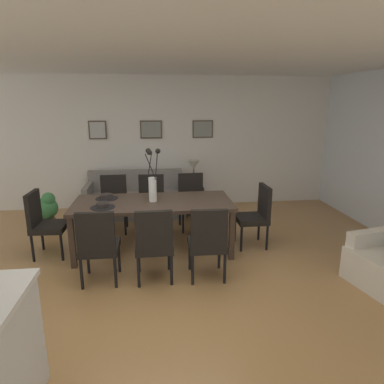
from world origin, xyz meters
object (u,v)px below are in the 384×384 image
Objects in this scene: framed_picture_left at (98,130)px; dining_chair_near_left at (98,243)px; framed_picture_right at (203,129)px; side_table at (194,199)px; dining_chair_near_right at (114,201)px; sofa at (136,200)px; dining_chair_head_west at (43,221)px; centerpiece_vase at (152,182)px; dining_chair_far_left at (154,242)px; bowl_near_right at (107,196)px; dining_chair_far_right at (152,200)px; dining_chair_mid_right at (192,198)px; framed_picture_center at (151,130)px; dining_table at (153,206)px; potted_plant at (47,210)px; bowl_near_left at (103,205)px; table_lamp at (194,167)px; dining_chair_mid_left at (208,240)px; dining_chair_head_east at (257,213)px.

dining_chair_near_left is at bearing -82.74° from framed_picture_left.
dining_chair_near_left is 2.23× the size of framed_picture_right.
dining_chair_near_right is at bearing -151.52° from side_table.
framed_picture_right is at bearing 19.58° from sofa.
dining_chair_head_west is 1.59m from centerpiece_vase.
dining_chair_far_left reaches higher than bowl_near_right.
dining_chair_far_right and dining_chair_mid_right have the same top height.
centerpiece_vase is 2.27m from framed_picture_center.
framed_picture_center is (0.00, 3.10, 1.06)m from dining_chair_far_left.
dining_chair_near_right is 1.90m from dining_chair_far_left.
dining_table is 2.38m from framed_picture_center.
potted_plant is (-1.74, 0.97, -0.65)m from centerpiece_vase.
potted_plant is at bearing -151.81° from sofa.
table_lamp is (1.44, 1.89, 0.11)m from bowl_near_left.
dining_chair_mid_left is 2.62m from table_lamp.
dining_table is at bearing 89.97° from dining_chair_far_left.
dining_chair_near_right is 1.37× the size of potted_plant.
framed_picture_center reaches higher than side_table.
dining_chair_mid_left is at bearing -93.36° from table_lamp.
dining_chair_far_right reaches higher than bowl_near_right.
side_table is at bearing 28.48° from dining_chair_near_right.
framed_picture_left is at bearing 100.52° from bowl_near_right.
dining_chair_mid_left is 2.82m from sofa.
side_table is at bearing 45.25° from dining_chair_far_right.
dining_chair_far_right is at bearing 90.77° from dining_chair_far_left.
side_table is at bearing 45.36° from bowl_near_right.
centerpiece_vase is 1.41× the size of side_table.
centerpiece_vase is at bearing -89.98° from framed_picture_center.
dining_chair_near_right reaches higher than bowl_near_left.
dining_chair_mid_right is (0.02, 1.80, 0.00)m from dining_chair_mid_left.
dining_chair_mid_left is 2.61m from side_table.
centerpiece_vase is 1.85m from table_lamp.
dining_chair_far_right is 1.21m from table_lamp.
dining_chair_far_right reaches higher than dining_table.
dining_chair_far_right is 1.98m from framed_picture_left.
dining_chair_near_right reaches higher than bowl_near_right.
bowl_near_right reaches higher than side_table.
centerpiece_vase is (0.65, -0.90, 0.51)m from dining_chair_near_right.
dining_chair_far_left is 1.37× the size of potted_plant.
dining_chair_near_left and dining_chair_head_east have the same top height.
dining_chair_mid_right is (1.29, 1.75, 0.00)m from dining_chair_near_left.
framed_picture_left is (-0.38, 1.31, 1.06)m from dining_chair_near_right.
potted_plant is at bearing 177.96° from dining_chair_mid_right.
framed_picture_left is (-0.39, 3.07, 1.06)m from dining_chair_near_left.
dining_chair_near_right is at bearing 46.23° from dining_chair_head_west.
bowl_near_left is at bearing -99.77° from sofa.
framed_picture_center reaches higher than centerpiece_vase.
bowl_near_right is 2.05m from table_lamp.
dining_chair_near_left is 1.19m from centerpiece_vase.
dining_chair_far_right is at bearing 91.58° from dining_table.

